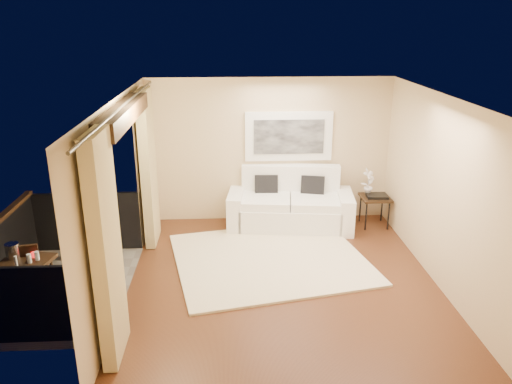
{
  "coord_description": "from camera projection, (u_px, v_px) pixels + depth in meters",
  "views": [
    {
      "loc": [
        -0.77,
        -6.52,
        3.71
      ],
      "look_at": [
        -0.34,
        1.03,
        1.05
      ],
      "focal_mm": 35.0,
      "sensor_mm": 36.0,
      "label": 1
    }
  ],
  "objects": [
    {
      "name": "curtains",
      "position": [
        132.0,
        200.0,
        6.86
      ],
      "size": [
        0.16,
        4.8,
        2.64
      ],
      "color": "tan",
      "rests_on": "ground"
    },
    {
      "name": "rug",
      "position": [
        270.0,
        259.0,
        8.05
      ],
      "size": [
        3.42,
        3.12,
        0.04
      ],
      "primitive_type": "cube",
      "rotation": [
        0.0,
        0.0,
        0.2
      ],
      "color": "#F8EBC7",
      "rests_on": "floor"
    },
    {
      "name": "balcony_chair_near",
      "position": [
        25.0,
        274.0,
        6.58
      ],
      "size": [
        0.45,
        0.46,
        0.88
      ],
      "rotation": [
        0.0,
        0.0,
        0.21
      ],
      "color": "black",
      "rests_on": "balcony"
    },
    {
      "name": "balcony_chair_far",
      "position": [
        86.0,
        234.0,
        7.81
      ],
      "size": [
        0.47,
        0.47,
        0.88
      ],
      "rotation": [
        0.0,
        0.0,
        2.87
      ],
      "color": "black",
      "rests_on": "balcony"
    },
    {
      "name": "ice_bucket",
      "position": [
        13.0,
        251.0,
        6.51
      ],
      "size": [
        0.18,
        0.18,
        0.2
      ],
      "primitive_type": "cylinder",
      "color": "silver",
      "rests_on": "bistro_table"
    },
    {
      "name": "glass_b",
      "position": [
        37.0,
        256.0,
        6.46
      ],
      "size": [
        0.06,
        0.06,
        0.12
      ],
      "primitive_type": "cylinder",
      "color": "silver",
      "rests_on": "bistro_table"
    },
    {
      "name": "side_table",
      "position": [
        375.0,
        200.0,
        9.23
      ],
      "size": [
        0.53,
        0.53,
        0.57
      ],
      "rotation": [
        0.0,
        0.0,
        0.02
      ],
      "color": "black",
      "rests_on": "floor"
    },
    {
      "name": "glass_a",
      "position": [
        29.0,
        258.0,
        6.39
      ],
      "size": [
        0.06,
        0.06,
        0.12
      ],
      "primitive_type": "cylinder",
      "color": "white",
      "rests_on": "bistro_table"
    },
    {
      "name": "sofa",
      "position": [
        290.0,
        206.0,
        9.29
      ],
      "size": [
        2.37,
        1.23,
        1.09
      ],
      "rotation": [
        0.0,
        0.0,
        -0.12
      ],
      "color": "white",
      "rests_on": "floor"
    },
    {
      "name": "tray",
      "position": [
        377.0,
        196.0,
        9.18
      ],
      "size": [
        0.4,
        0.3,
        0.05
      ],
      "primitive_type": "cube",
      "rotation": [
        0.0,
        0.0,
        -0.07
      ],
      "color": "black",
      "rests_on": "side_table"
    },
    {
      "name": "floor",
      "position": [
        283.0,
        281.0,
        7.42
      ],
      "size": [
        5.0,
        5.0,
        0.0
      ],
      "primitive_type": "plane",
      "color": "#562E19",
      "rests_on": "ground"
    },
    {
      "name": "candle",
      "position": [
        33.0,
        255.0,
        6.54
      ],
      "size": [
        0.06,
        0.06,
        0.07
      ],
      "primitive_type": "cylinder",
      "color": "red",
      "rests_on": "bistro_table"
    },
    {
      "name": "orchid",
      "position": [
        368.0,
        182.0,
        9.23
      ],
      "size": [
        0.32,
        0.3,
        0.51
      ],
      "primitive_type": "imported",
      "rotation": [
        0.0,
        0.0,
        0.64
      ],
      "color": "white",
      "rests_on": "side_table"
    },
    {
      "name": "artwork",
      "position": [
        289.0,
        137.0,
        9.22
      ],
      "size": [
        1.62,
        0.07,
        0.92
      ],
      "color": "white",
      "rests_on": "room_shell"
    },
    {
      "name": "room_shell",
      "position": [
        123.0,
        114.0,
        6.47
      ],
      "size": [
        5.0,
        6.4,
        5.0
      ],
      "color": "white",
      "rests_on": "ground"
    },
    {
      "name": "bistro_table",
      "position": [
        24.0,
        267.0,
        6.46
      ],
      "size": [
        0.73,
        0.73,
        0.73
      ],
      "rotation": [
        0.0,
        0.0,
        -0.21
      ],
      "color": "black",
      "rests_on": "balcony"
    },
    {
      "name": "balcony",
      "position": [
        55.0,
        276.0,
        7.18
      ],
      "size": [
        1.81,
        2.6,
        1.17
      ],
      "color": "#605B56",
      "rests_on": "ground"
    },
    {
      "name": "vase",
      "position": [
        16.0,
        263.0,
        6.21
      ],
      "size": [
        0.04,
        0.04,
        0.18
      ],
      "primitive_type": "cylinder",
      "color": "white",
      "rests_on": "bistro_table"
    }
  ]
}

